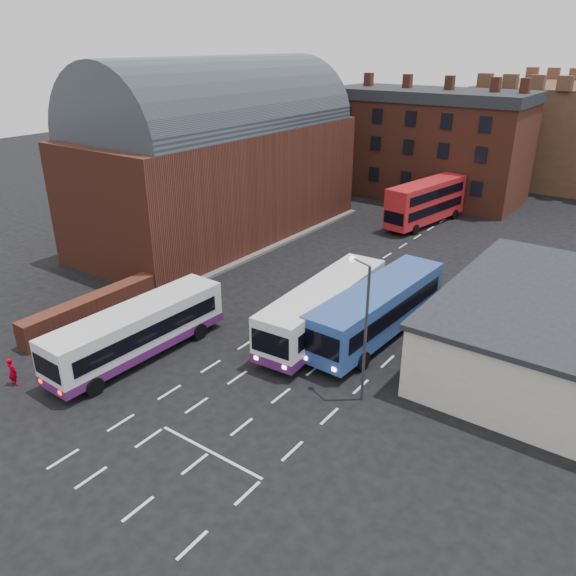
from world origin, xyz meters
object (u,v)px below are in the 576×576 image
Objects in this scene: bus_white_inbound at (324,306)px; street_lamp at (363,319)px; pedestrian_red at (12,372)px; bus_blue at (378,308)px; pedestrian_beige at (89,373)px; bus_white_outbound at (137,329)px; bus_red_double at (426,202)px.

bus_white_inbound is 1.61× the size of street_lamp.
street_lamp is 4.63× the size of pedestrian_red.
pedestrian_beige is (-9.95, -13.98, -1.20)m from bus_blue.
pedestrian_red is at bearing -147.95° from street_lamp.
street_lamp is at bearing 133.82° from bus_white_inbound.
bus_white_inbound reaches higher than pedestrian_red.
bus_red_double reaches higher than bus_white_outbound.
bus_blue is 7.81× the size of pedestrian_beige.
bus_blue is at bearing -139.68° from pedestrian_beige.
bus_white_inbound is 3.31m from bus_blue.
bus_red_double is 6.96× the size of pedestrian_beige.
bus_white_inbound is 7.62× the size of pedestrian_beige.
bus_red_double is (-4.24, 25.75, 0.37)m from bus_white_inbound.
bus_blue is 7.38m from street_lamp.
bus_white_inbound reaches higher than bus_white_outbound.
pedestrian_red is 4.15m from pedestrian_beige.
bus_white_outbound is 34.62m from bus_red_double.
bus_white_outbound is at bearing -162.93° from street_lamp.
bus_white_outbound is 6.88m from pedestrian_red.
bus_white_outbound reaches higher than pedestrian_beige.
street_lamp reaches higher than bus_white_outbound.
bus_blue is 25.17m from bus_red_double.
street_lamp is (2.36, -6.50, 2.57)m from bus_blue.
pedestrian_beige is (-12.30, -7.48, -3.76)m from street_lamp.
pedestrian_beige is at bearing 95.11° from bus_red_double.
bus_red_double is at bearing -108.49° from pedestrian_beige.
bus_blue is 17.20m from pedestrian_beige.
bus_red_double is 38.25m from pedestrian_beige.
bus_white_outbound is 7.01× the size of pedestrian_red.
bus_white_inbound is at bearing 137.03° from street_lamp.
pedestrian_red reaches higher than pedestrian_beige.
street_lamp is at bearing -155.81° from pedestrian_red.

